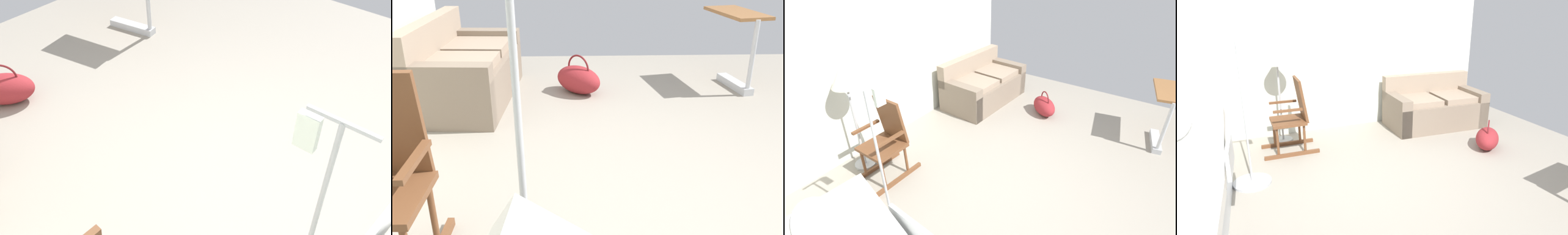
# 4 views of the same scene
# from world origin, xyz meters

# --- Properties ---
(ground_plane) EXTENTS (6.97, 6.97, 0.00)m
(ground_plane) POSITION_xyz_m (0.00, 0.00, 0.00)
(ground_plane) COLOR gray
(couch) EXTENTS (1.64, 0.93, 0.85)m
(couch) POSITION_xyz_m (1.79, 1.83, 0.31)
(couch) COLOR #7D6C5C
(couch) RESTS_ON ground
(overbed_table) EXTENTS (0.87, 0.55, 0.84)m
(overbed_table) POSITION_xyz_m (2.14, -1.14, 0.53)
(overbed_table) COLOR #B2B5BA
(overbed_table) RESTS_ON ground
(duffel_bag) EXTENTS (0.61, 0.63, 0.43)m
(duffel_bag) POSITION_xyz_m (1.97, 0.64, 0.15)
(duffel_bag) COLOR maroon
(duffel_bag) RESTS_ON ground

